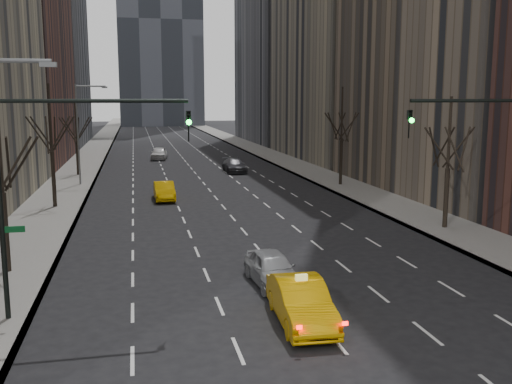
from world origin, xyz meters
TOP-DOWN VIEW (x-y plane):
  - sidewalk_left at (-12.25, 70.00)m, footprint 4.50×320.00m
  - sidewalk_right at (12.25, 70.00)m, footprint 4.50×320.00m
  - tree_lw_b at (-12.00, 18.00)m, footprint 3.36×3.50m
  - tree_lw_c at (-12.00, 34.00)m, footprint 3.36×3.50m
  - tree_lw_d at (-12.00, 52.00)m, footprint 3.36×3.50m
  - tree_rw_b at (12.00, 22.00)m, footprint 3.36×3.50m
  - tree_rw_c at (12.00, 40.00)m, footprint 3.36×3.50m
  - traffic_mast_left at (-9.11, 12.00)m, footprint 6.69×0.39m
  - streetlight_far at (-10.84, 45.00)m, footprint 2.83×0.22m
  - taxi_sedan at (-0.68, 9.74)m, footprint 1.85×4.81m
  - silver_sedan_ahead at (-0.68, 14.07)m, footprint 1.95×4.30m
  - far_taxi at (-4.08, 35.91)m, footprint 1.59×4.34m
  - far_suv_grey at (4.22, 51.61)m, footprint 2.19×5.07m
  - far_car_white at (-3.15, 66.65)m, footprint 2.53×4.99m

SIDE VIEW (x-z plane):
  - sidewalk_left at x=-12.25m, z-range 0.00..0.15m
  - sidewalk_right at x=12.25m, z-range 0.00..0.15m
  - far_taxi at x=-4.08m, z-range 0.00..1.42m
  - silver_sedan_ahead at x=-0.68m, z-range 0.00..1.43m
  - far_suv_grey at x=4.22m, z-range 0.00..1.45m
  - taxi_sedan at x=-0.68m, z-range 0.00..1.56m
  - far_car_white at x=-3.15m, z-range 0.00..1.63m
  - tree_lw_d at x=-12.00m, z-range -0.12..7.24m
  - tree_lw_b at x=-12.00m, z-range -0.19..7.63m
  - tree_rw_b at x=12.00m, z-range -0.19..7.63m
  - tree_lw_c at x=-12.00m, z-range -0.33..8.41m
  - tree_rw_c at x=12.00m, z-range -0.33..8.41m
  - traffic_mast_left at x=-9.11m, z-range 1.49..9.49m
  - streetlight_far at x=-10.84m, z-range 1.12..10.12m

